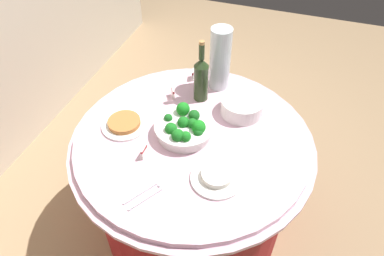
# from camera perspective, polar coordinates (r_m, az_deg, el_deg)

# --- Properties ---
(ground_plane) EXTENTS (6.00, 6.00, 0.00)m
(ground_plane) POSITION_cam_1_polar(r_m,az_deg,el_deg) (2.24, 0.00, -14.66)
(ground_plane) COLOR #9E7F5B
(buffet_table) EXTENTS (1.16, 1.16, 0.74)m
(buffet_table) POSITION_cam_1_polar(r_m,az_deg,el_deg) (1.93, 0.00, -8.87)
(buffet_table) COLOR maroon
(buffet_table) RESTS_ON ground_plane
(broccoli_bowl) EXTENTS (0.28, 0.28, 0.12)m
(broccoli_bowl) POSITION_cam_1_polar(r_m,az_deg,el_deg) (1.63, -1.17, 0.08)
(broccoli_bowl) COLOR white
(broccoli_bowl) RESTS_ON buffet_table
(plate_stack) EXTENTS (0.21, 0.21, 0.08)m
(plate_stack) POSITION_cam_1_polar(r_m,az_deg,el_deg) (1.76, 8.08, 3.51)
(plate_stack) COLOR white
(plate_stack) RESTS_ON buffet_table
(wine_bottle) EXTENTS (0.07, 0.07, 0.34)m
(wine_bottle) POSITION_cam_1_polar(r_m,az_deg,el_deg) (1.78, 1.48, 8.10)
(wine_bottle) COLOR #24361A
(wine_bottle) RESTS_ON buffet_table
(decorative_fruit_vase) EXTENTS (0.11, 0.11, 0.34)m
(decorative_fruit_vase) POSITION_cam_1_polar(r_m,az_deg,el_deg) (1.86, 4.53, 10.64)
(decorative_fruit_vase) COLOR silver
(decorative_fruit_vase) RESTS_ON buffet_table
(serving_tongs) EXTENTS (0.16, 0.12, 0.01)m
(serving_tongs) POSITION_cam_1_polar(r_m,az_deg,el_deg) (1.44, -7.70, -10.72)
(serving_tongs) COLOR silver
(serving_tongs) RESTS_ON buffet_table
(food_plate_rice) EXTENTS (0.22, 0.22, 0.04)m
(food_plate_rice) POSITION_cam_1_polar(r_m,az_deg,el_deg) (1.48, 4.01, -7.88)
(food_plate_rice) COLOR white
(food_plate_rice) RESTS_ON buffet_table
(food_plate_peanuts) EXTENTS (0.22, 0.22, 0.03)m
(food_plate_peanuts) POSITION_cam_1_polar(r_m,az_deg,el_deg) (1.72, -10.88, 0.71)
(food_plate_peanuts) COLOR white
(food_plate_peanuts) RESTS_ON buffet_table
(label_placard_front) EXTENTS (0.05, 0.02, 0.05)m
(label_placard_front) POSITION_cam_1_polar(r_m,az_deg,el_deg) (1.98, 0.18, 8.73)
(label_placard_front) COLOR white
(label_placard_front) RESTS_ON buffet_table
(label_placard_mid) EXTENTS (0.05, 0.01, 0.05)m
(label_placard_mid) POSITION_cam_1_polar(r_m,az_deg,el_deg) (1.56, -7.76, -3.78)
(label_placard_mid) COLOR white
(label_placard_mid) RESTS_ON buffet_table
(label_placard_rear) EXTENTS (0.05, 0.03, 0.05)m
(label_placard_rear) POSITION_cam_1_polar(r_m,az_deg,el_deg) (1.85, -3.10, 5.77)
(label_placard_rear) COLOR white
(label_placard_rear) RESTS_ON buffet_table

